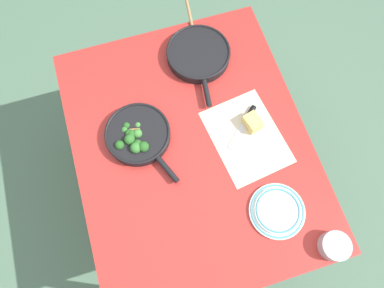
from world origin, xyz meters
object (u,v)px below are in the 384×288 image
Objects in this scene: prep_bowl_steel at (335,246)px; skillet_broccoli at (138,135)px; dinner_plate_stack at (277,211)px; skillet_eggs at (198,54)px; grater_knife at (246,121)px; cheese_block at (252,122)px; wooden_spoon at (193,28)px.

skillet_broccoli is at bearing 42.71° from prep_bowl_steel.
skillet_eggs is at bearing 6.24° from dinner_plate_stack.
prep_bowl_steel reaches higher than skillet_eggs.
grater_knife is at bearing -2.13° from dinner_plate_stack.
skillet_broccoli is at bearing 44.01° from dinner_plate_stack.
skillet_broccoli reaches higher than dinner_plate_stack.
grater_knife is 0.03m from cheese_block.
skillet_eggs is at bearing 13.90° from prep_bowl_steel.
cheese_block reaches higher than grater_knife.
prep_bowl_steel is (-0.66, -0.61, 0.00)m from skillet_broccoli.
wooden_spoon is (0.16, -0.02, -0.02)m from skillet_eggs.
skillet_eggs reaches higher than wooden_spoon.
prep_bowl_steel is at bearing 17.89° from wooden_spoon.
cheese_block is 0.40× the size of dinner_plate_stack.
dinner_plate_stack is at bearing 39.21° from prep_bowl_steel.
prep_bowl_steel reaches higher than dinner_plate_stack.
skillet_broccoli is 0.50m from cheese_block.
grater_knife reaches higher than wooden_spoon.
skillet_broccoli is at bearing -32.89° from wooden_spoon.
skillet_eggs reaches higher than grater_knife.
dinner_plate_stack is (-0.38, 0.03, -0.01)m from cheese_block.
dinner_plate_stack is (-0.78, -0.09, -0.01)m from skillet_eggs.
cheese_block reaches higher than wooden_spoon.
skillet_eggs is at bearing -0.66° from wooden_spoon.
dinner_plate_stack is at bearing 13.61° from skillet_eggs.
grater_knife is at bearing 22.31° from skillet_eggs.
prep_bowl_steel is (-0.57, -0.12, 0.00)m from cheese_block.
cheese_block is (-0.09, -0.49, -0.00)m from skillet_broccoli.
grater_knife is 1.60× the size of prep_bowl_steel.
grater_knife is 1.99× the size of cheese_block.
grater_knife is 0.80× the size of dinner_plate_stack.
grater_knife is at bearing 15.33° from wooden_spoon.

